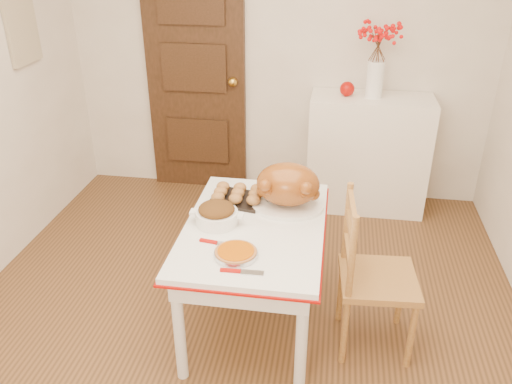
% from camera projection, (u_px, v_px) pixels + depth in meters
% --- Properties ---
extents(floor, '(3.50, 4.00, 0.00)m').
position_uv_depth(floor, '(234.00, 338.00, 3.06)').
color(floor, '#452D18').
rests_on(floor, ground).
extents(wall_back, '(3.50, 0.00, 2.50)m').
position_uv_depth(wall_back, '(278.00, 51.00, 4.24)').
color(wall_back, silver).
rests_on(wall_back, ground).
extents(door_back, '(0.85, 0.06, 2.06)m').
position_uv_depth(door_back, '(196.00, 75.00, 4.41)').
color(door_back, '#3F2414').
rests_on(door_back, ground).
extents(photo_board, '(0.03, 0.35, 0.45)m').
position_uv_depth(photo_board, '(22.00, 31.00, 3.66)').
color(photo_board, '#C8BF8C').
rests_on(photo_board, ground).
extents(sideboard, '(0.96, 0.43, 0.96)m').
position_uv_depth(sideboard, '(367.00, 154.00, 4.29)').
color(sideboard, white).
rests_on(sideboard, floor).
extents(kitchen_table, '(0.79, 1.15, 0.69)m').
position_uv_depth(kitchen_table, '(255.00, 275.00, 3.04)').
color(kitchen_table, white).
rests_on(kitchen_table, floor).
extents(chair_oak, '(0.44, 0.44, 0.94)m').
position_uv_depth(chair_oak, '(379.00, 276.00, 2.83)').
color(chair_oak, '#A37841').
rests_on(chair_oak, floor).
extents(berry_vase, '(0.30, 0.30, 0.59)m').
position_uv_depth(berry_vase, '(377.00, 60.00, 3.94)').
color(berry_vase, white).
rests_on(berry_vase, sideboard).
extents(apple, '(0.11, 0.11, 0.11)m').
position_uv_depth(apple, '(347.00, 89.00, 4.08)').
color(apple, '#9E0903').
rests_on(apple, sideboard).
extents(turkey_platter, '(0.53, 0.48, 0.27)m').
position_uv_depth(turkey_platter, '(288.00, 187.00, 3.00)').
color(turkey_platter, '#9A4E16').
rests_on(turkey_platter, kitchen_table).
extents(pumpkin_pie, '(0.27, 0.27, 0.05)m').
position_uv_depth(pumpkin_pie, '(236.00, 252.00, 2.60)').
color(pumpkin_pie, '#AE4C00').
rests_on(pumpkin_pie, kitchen_table).
extents(stuffing_dish, '(0.33, 0.28, 0.12)m').
position_uv_depth(stuffing_dish, '(217.00, 214.00, 2.88)').
color(stuffing_dish, '#462A0C').
rests_on(stuffing_dish, kitchen_table).
extents(rolls_tray, '(0.34, 0.29, 0.08)m').
position_uv_depth(rolls_tray, '(238.00, 195.00, 3.12)').
color(rolls_tray, '#9E6C35').
rests_on(rolls_tray, kitchen_table).
extents(pie_server, '(0.21, 0.07, 0.01)m').
position_uv_depth(pie_server, '(242.00, 271.00, 2.49)').
color(pie_server, silver).
rests_on(pie_server, kitchen_table).
extents(carving_knife, '(0.27, 0.10, 0.01)m').
position_uv_depth(carving_knife, '(224.00, 244.00, 2.70)').
color(carving_knife, silver).
rests_on(carving_knife, kitchen_table).
extents(drinking_glass, '(0.08, 0.08, 0.11)m').
position_uv_depth(drinking_glass, '(271.00, 180.00, 3.26)').
color(drinking_glass, white).
rests_on(drinking_glass, kitchen_table).
extents(shaker_pair, '(0.10, 0.05, 0.09)m').
position_uv_depth(shaker_pair, '(301.00, 186.00, 3.21)').
color(shaker_pair, white).
rests_on(shaker_pair, kitchen_table).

